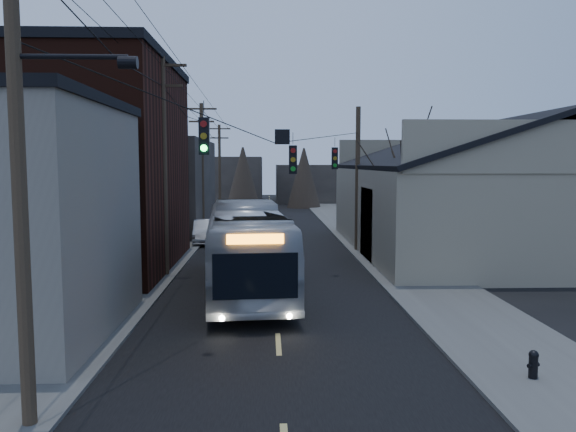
% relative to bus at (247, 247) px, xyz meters
% --- Properties ---
extents(road_surface, '(9.00, 110.00, 0.02)m').
position_rel_bus_xyz_m(road_surface, '(1.16, 14.84, -1.77)').
color(road_surface, black).
rests_on(road_surface, ground).
extents(sidewalk_left, '(4.00, 110.00, 0.12)m').
position_rel_bus_xyz_m(sidewalk_left, '(-5.34, 14.84, -1.72)').
color(sidewalk_left, '#474744').
rests_on(sidewalk_left, ground).
extents(sidewalk_right, '(4.00, 110.00, 0.12)m').
position_rel_bus_xyz_m(sidewalk_right, '(7.66, 14.84, -1.72)').
color(sidewalk_right, '#474744').
rests_on(sidewalk_right, ground).
extents(building_brick, '(10.00, 12.00, 10.00)m').
position_rel_bus_xyz_m(building_brick, '(-8.84, 4.84, 3.22)').
color(building_brick, black).
rests_on(building_brick, ground).
extents(building_left_far, '(9.00, 14.00, 7.00)m').
position_rel_bus_xyz_m(building_left_far, '(-8.34, 20.84, 1.72)').
color(building_left_far, '#352E2A').
rests_on(building_left_far, ground).
extents(warehouse, '(16.16, 20.60, 7.73)m').
position_rel_bus_xyz_m(warehouse, '(14.16, 9.84, 0.92)').
color(warehouse, gray).
rests_on(warehouse, ground).
extents(building_far_left, '(10.00, 12.00, 6.00)m').
position_rel_bus_xyz_m(building_far_left, '(-4.84, 49.84, 1.22)').
color(building_far_left, '#352E2A').
rests_on(building_far_left, ground).
extents(building_far_right, '(12.00, 14.00, 5.00)m').
position_rel_bus_xyz_m(building_far_right, '(8.16, 54.84, 0.72)').
color(building_far_right, '#352E2A').
rests_on(building_far_right, ground).
extents(bare_tree, '(0.40, 0.40, 7.20)m').
position_rel_bus_xyz_m(bare_tree, '(7.66, 4.84, 1.82)').
color(bare_tree, black).
rests_on(bare_tree, ground).
extents(utility_lines, '(11.24, 45.28, 10.50)m').
position_rel_bus_xyz_m(utility_lines, '(-1.96, 8.98, 3.18)').
color(utility_lines, '#382B1E').
rests_on(utility_lines, ground).
extents(bus, '(3.96, 12.96, 3.56)m').
position_rel_bus_xyz_m(bus, '(0.00, 0.00, 0.00)').
color(bus, '#9EA3AA').
rests_on(bus, ground).
extents(parked_car, '(1.99, 4.76, 1.53)m').
position_rel_bus_xyz_m(parked_car, '(-3.14, 13.69, -1.01)').
color(parked_car, '#9C9EA3').
rests_on(parked_car, ground).
extents(fire_hydrant, '(0.33, 0.23, 0.68)m').
position_rel_bus_xyz_m(fire_hydrant, '(7.17, -10.23, -1.29)').
color(fire_hydrant, black).
rests_on(fire_hydrant, sidewalk_right).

